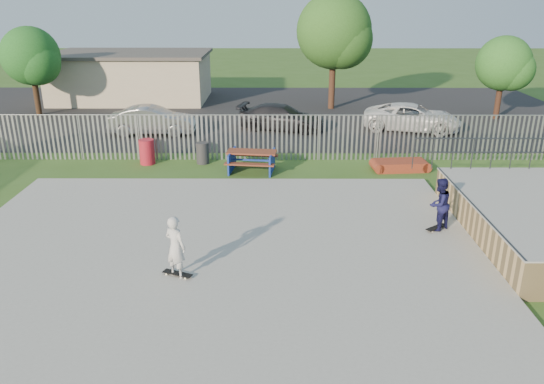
{
  "coord_description": "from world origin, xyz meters",
  "views": [
    {
      "loc": [
        1.69,
        -13.4,
        6.88
      ],
      "look_at": [
        1.62,
        2.0,
        1.1
      ],
      "focal_mm": 35.0,
      "sensor_mm": 36.0,
      "label": 1
    }
  ],
  "objects_px": {
    "picnic_table": "(252,161)",
    "trash_bin_red": "(147,152)",
    "tree_right": "(504,64)",
    "skater_white": "(176,247)",
    "car_white": "(412,117)",
    "skater_navy": "(439,204)",
    "trash_bin_grey": "(203,153)",
    "tree_left": "(30,56)",
    "funbox": "(400,165)",
    "car_dark": "(281,117)",
    "car_silver": "(152,121)",
    "tree_mid": "(334,31)"
  },
  "relations": [
    {
      "from": "trash_bin_red",
      "to": "trash_bin_grey",
      "type": "height_order",
      "value": "trash_bin_red"
    },
    {
      "from": "funbox",
      "to": "tree_right",
      "type": "height_order",
      "value": "tree_right"
    },
    {
      "from": "car_silver",
      "to": "skater_white",
      "type": "relative_size",
      "value": 2.69
    },
    {
      "from": "trash_bin_red",
      "to": "tree_right",
      "type": "bearing_deg",
      "value": 25.55
    },
    {
      "from": "car_white",
      "to": "tree_right",
      "type": "height_order",
      "value": "tree_right"
    },
    {
      "from": "trash_bin_red",
      "to": "car_white",
      "type": "height_order",
      "value": "car_white"
    },
    {
      "from": "trash_bin_red",
      "to": "tree_left",
      "type": "height_order",
      "value": "tree_left"
    },
    {
      "from": "car_dark",
      "to": "tree_left",
      "type": "xyz_separation_m",
      "value": [
        -14.54,
        3.6,
        2.79
      ]
    },
    {
      "from": "car_dark",
      "to": "car_white",
      "type": "relative_size",
      "value": 0.91
    },
    {
      "from": "funbox",
      "to": "car_dark",
      "type": "bearing_deg",
      "value": 120.18
    },
    {
      "from": "picnic_table",
      "to": "skater_white",
      "type": "relative_size",
      "value": 1.34
    },
    {
      "from": "trash_bin_grey",
      "to": "car_silver",
      "type": "xyz_separation_m",
      "value": [
        -3.21,
        4.95,
        0.28
      ]
    },
    {
      "from": "picnic_table",
      "to": "funbox",
      "type": "bearing_deg",
      "value": 8.06
    },
    {
      "from": "car_white",
      "to": "tree_mid",
      "type": "relative_size",
      "value": 0.72
    },
    {
      "from": "tree_right",
      "to": "skater_white",
      "type": "bearing_deg",
      "value": -129.46
    },
    {
      "from": "tree_right",
      "to": "car_silver",
      "type": "bearing_deg",
      "value": -168.95
    },
    {
      "from": "funbox",
      "to": "trash_bin_red",
      "type": "distance_m",
      "value": 10.71
    },
    {
      "from": "funbox",
      "to": "car_dark",
      "type": "distance_m",
      "value": 8.43
    },
    {
      "from": "funbox",
      "to": "tree_left",
      "type": "distance_m",
      "value": 22.28
    },
    {
      "from": "car_white",
      "to": "skater_white",
      "type": "relative_size",
      "value": 3.09
    },
    {
      "from": "tree_mid",
      "to": "tree_right",
      "type": "relative_size",
      "value": 1.49
    },
    {
      "from": "car_silver",
      "to": "tree_mid",
      "type": "distance_m",
      "value": 12.61
    },
    {
      "from": "car_white",
      "to": "car_dark",
      "type": "bearing_deg",
      "value": 104.4
    },
    {
      "from": "trash_bin_grey",
      "to": "skater_white",
      "type": "height_order",
      "value": "skater_white"
    },
    {
      "from": "tree_mid",
      "to": "picnic_table",
      "type": "bearing_deg",
      "value": -109.68
    },
    {
      "from": "trash_bin_red",
      "to": "funbox",
      "type": "bearing_deg",
      "value": -4.37
    },
    {
      "from": "trash_bin_grey",
      "to": "tree_left",
      "type": "xyz_separation_m",
      "value": [
        -11.08,
        9.57,
        3.02
      ]
    },
    {
      "from": "tree_mid",
      "to": "car_white",
      "type": "bearing_deg",
      "value": -57.26
    },
    {
      "from": "funbox",
      "to": "car_silver",
      "type": "bearing_deg",
      "value": 148.1
    },
    {
      "from": "picnic_table",
      "to": "trash_bin_red",
      "type": "xyz_separation_m",
      "value": [
        -4.53,
        0.96,
        0.1
      ]
    },
    {
      "from": "trash_bin_grey",
      "to": "skater_white",
      "type": "distance_m",
      "value": 10.05
    },
    {
      "from": "picnic_table",
      "to": "trash_bin_grey",
      "type": "distance_m",
      "value": 2.4
    },
    {
      "from": "tree_left",
      "to": "tree_right",
      "type": "relative_size",
      "value": 1.1
    },
    {
      "from": "car_white",
      "to": "skater_navy",
      "type": "height_order",
      "value": "skater_navy"
    },
    {
      "from": "trash_bin_grey",
      "to": "tree_left",
      "type": "height_order",
      "value": "tree_left"
    },
    {
      "from": "picnic_table",
      "to": "tree_right",
      "type": "xyz_separation_m",
      "value": [
        13.87,
        9.76,
        2.74
      ]
    },
    {
      "from": "picnic_table",
      "to": "tree_right",
      "type": "height_order",
      "value": "tree_right"
    },
    {
      "from": "picnic_table",
      "to": "trash_bin_red",
      "type": "relative_size",
      "value": 2.05
    },
    {
      "from": "trash_bin_red",
      "to": "car_dark",
      "type": "bearing_deg",
      "value": 46.13
    },
    {
      "from": "picnic_table",
      "to": "tree_left",
      "type": "bearing_deg",
      "value": 147.95
    },
    {
      "from": "trash_bin_red",
      "to": "trash_bin_grey",
      "type": "xyz_separation_m",
      "value": [
        2.37,
        0.09,
        -0.07
      ]
    },
    {
      "from": "picnic_table",
      "to": "skater_white",
      "type": "distance_m",
      "value": 9.11
    },
    {
      "from": "car_silver",
      "to": "skater_navy",
      "type": "distance_m",
      "value": 16.51
    },
    {
      "from": "skater_navy",
      "to": "skater_white",
      "type": "height_order",
      "value": "same"
    },
    {
      "from": "car_silver",
      "to": "tree_left",
      "type": "relative_size",
      "value": 0.85
    },
    {
      "from": "trash_bin_red",
      "to": "skater_white",
      "type": "bearing_deg",
      "value": -73.23
    },
    {
      "from": "trash_bin_grey",
      "to": "tree_mid",
      "type": "height_order",
      "value": "tree_mid"
    },
    {
      "from": "skater_white",
      "to": "tree_right",
      "type": "bearing_deg",
      "value": -96.69
    },
    {
      "from": "skater_white",
      "to": "funbox",
      "type": "bearing_deg",
      "value": -97.36
    },
    {
      "from": "car_white",
      "to": "trash_bin_grey",
      "type": "bearing_deg",
      "value": 134.7
    }
  ]
}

